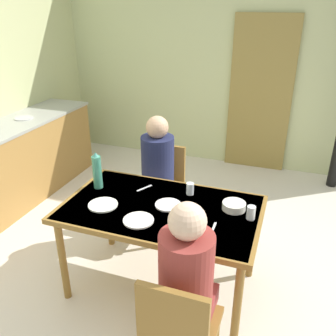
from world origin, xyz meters
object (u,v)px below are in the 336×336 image
object	(u,v)px
serving_bowl_center	(234,206)
water_bottle_green_near	(97,171)
person_near_diner	(187,272)
chair_far_diner	(163,184)
person_far_diner	(157,163)
chair_near_diner	(178,330)
dining_table	(161,215)
kitchen_counter	(8,167)

from	to	relation	value
serving_bowl_center	water_bottle_green_near	bearing A→B (deg)	-178.43
person_near_diner	serving_bowl_center	distance (m)	0.81
chair_far_diner	serving_bowl_center	size ratio (longest dim) A/B	5.12
person_far_diner	serving_bowl_center	xyz separation A→B (m)	(0.79, -0.50, -0.01)
person_near_diner	chair_far_diner	bearing A→B (deg)	115.28
serving_bowl_center	chair_far_diner	bearing A→B (deg)	141.08
chair_near_diner	water_bottle_green_near	size ratio (longest dim) A/B	2.84
dining_table	water_bottle_green_near	size ratio (longest dim) A/B	4.74
chair_far_diner	person_near_diner	size ratio (longest dim) A/B	1.13
chair_near_diner	chair_far_diner	distance (m)	1.72
person_near_diner	person_far_diner	bearing A→B (deg)	117.55
kitchen_counter	person_near_diner	xyz separation A→B (m)	(2.48, -1.34, 0.33)
serving_bowl_center	person_near_diner	bearing A→B (deg)	-98.09
chair_near_diner	person_near_diner	xyz separation A→B (m)	(-0.00, 0.14, 0.28)
person_far_diner	water_bottle_green_near	bearing A→B (deg)	60.41
person_near_diner	person_far_diner	distance (m)	1.47
dining_table	serving_bowl_center	world-z (taller)	serving_bowl_center
dining_table	chair_near_diner	size ratio (longest dim) A/B	1.67
chair_near_diner	person_near_diner	distance (m)	0.31
chair_far_diner	water_bottle_green_near	bearing A→B (deg)	65.66
kitchen_counter	chair_far_diner	distance (m)	1.80
kitchen_counter	dining_table	xyz separation A→B (m)	(2.08, -0.69, 0.22)
chair_far_diner	person_far_diner	distance (m)	0.31
kitchen_counter	chair_far_diner	size ratio (longest dim) A/B	2.92
person_near_diner	person_far_diner	world-z (taller)	same
dining_table	chair_far_diner	bearing A→B (deg)	109.87
water_bottle_green_near	serving_bowl_center	xyz separation A→B (m)	(1.10, 0.03, -0.12)
chair_near_diner	person_near_diner	size ratio (longest dim) A/B	1.13
dining_table	person_far_diner	xyz separation A→B (m)	(-0.28, 0.65, 0.11)
chair_far_diner	person_near_diner	bearing A→B (deg)	115.28
person_far_diner	water_bottle_green_near	xyz separation A→B (m)	(-0.30, -0.53, 0.11)
kitchen_counter	person_near_diner	world-z (taller)	person_near_diner
person_far_diner	serving_bowl_center	world-z (taller)	person_far_diner
chair_near_diner	water_bottle_green_near	bearing A→B (deg)	137.37
chair_far_diner	water_bottle_green_near	size ratio (longest dim) A/B	2.84
serving_bowl_center	chair_near_diner	bearing A→B (deg)	-96.93
dining_table	chair_near_diner	world-z (taller)	chair_near_diner
serving_bowl_center	dining_table	bearing A→B (deg)	-163.86
chair_near_diner	person_far_diner	bearing A→B (deg)	115.28
chair_far_diner	kitchen_counter	bearing A→B (deg)	3.25
kitchen_counter	serving_bowl_center	bearing A→B (deg)	-11.74
dining_table	chair_near_diner	xyz separation A→B (m)	(0.40, -0.79, -0.18)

